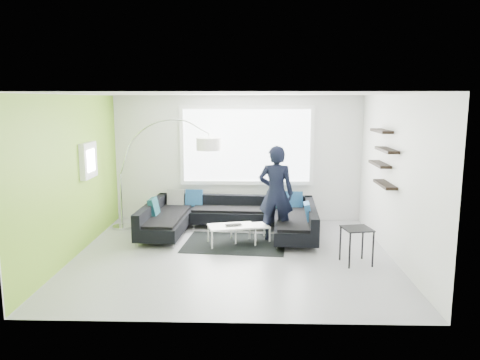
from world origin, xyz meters
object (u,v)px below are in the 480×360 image
Objects in this scene: arc_lamp at (120,174)px; person at (276,193)px; side_table at (356,246)px; sectional_sofa at (230,219)px; coffee_table at (241,233)px; laptop at (234,226)px.

person is (3.22, -0.75, -0.24)m from arc_lamp.
person is at bearing -4.44° from arc_lamp.
side_table is 1.93m from person.
sectional_sofa is 0.56m from coffee_table.
laptop is (0.11, -0.66, 0.05)m from sectional_sofa.
coffee_table is 3.13× the size of laptop.
person reaches higher than coffee_table.
side_table is 0.33× the size of person.
arc_lamp is at bearing 155.40° from side_table.
arc_lamp is (-2.32, 0.45, 0.84)m from sectional_sofa.
side_table reaches higher than laptop.
laptop is at bearing 155.38° from side_table.
side_table is at bearing -40.61° from laptop.
laptop is (2.43, -1.11, -0.78)m from arc_lamp.
side_table is at bearing -15.89° from arc_lamp.
arc_lamp is at bearing -3.37° from person.
side_table is at bearing 144.18° from person.
sectional_sofa is 2.51m from arc_lamp.
arc_lamp is 1.25× the size of person.
laptop is (-0.79, -0.36, -0.55)m from person.
person reaches higher than sectional_sofa.
arc_lamp reaches higher than coffee_table.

